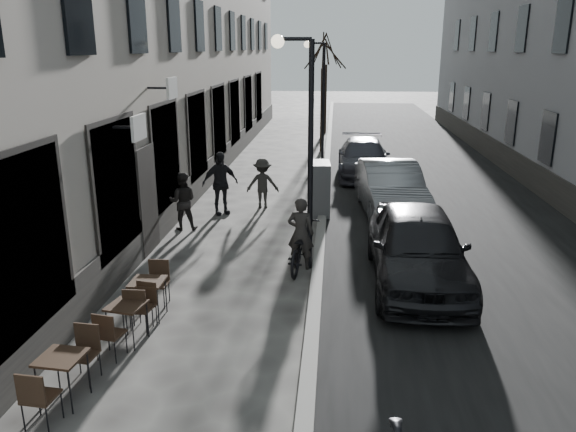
# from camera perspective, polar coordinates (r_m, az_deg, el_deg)

# --- Properties ---
(road) EXTENTS (7.30, 60.00, 0.00)m
(road) POSITION_cam_1_polar(r_m,az_deg,el_deg) (22.72, 13.14, 4.04)
(road) COLOR black
(road) RESTS_ON ground
(kerb) EXTENTS (0.25, 60.00, 0.12)m
(kerb) POSITION_cam_1_polar(r_m,az_deg,el_deg) (22.46, 3.88, 4.45)
(kerb) COLOR gray
(kerb) RESTS_ON ground
(streetlamp_near) EXTENTS (0.90, 0.28, 5.09)m
(streetlamp_near) POSITION_cam_1_polar(r_m,az_deg,el_deg) (12.08, 1.51, 8.79)
(streetlamp_near) COLOR black
(streetlamp_near) RESTS_ON ground
(streetlamp_far) EXTENTS (0.90, 0.28, 5.09)m
(streetlamp_far) POSITION_cam_1_polar(r_m,az_deg,el_deg) (24.01, 3.21, 12.74)
(streetlamp_far) COLOR black
(streetlamp_far) RESTS_ON ground
(tree_near) EXTENTS (2.40, 2.40, 5.70)m
(tree_near) POSITION_cam_1_polar(r_m,az_deg,el_deg) (26.95, 3.62, 16.37)
(tree_near) COLOR black
(tree_near) RESTS_ON ground
(tree_far) EXTENTS (2.40, 2.40, 5.70)m
(tree_far) POSITION_cam_1_polar(r_m,az_deg,el_deg) (32.95, 3.86, 16.43)
(tree_far) COLOR black
(tree_far) RESTS_ON ground
(bistro_set_a) EXTENTS (0.64, 1.48, 0.86)m
(bistro_set_a) POSITION_cam_1_polar(r_m,az_deg,el_deg) (8.76, -21.90, -14.67)
(bistro_set_a) COLOR black
(bistro_set_a) RESTS_ON ground
(bistro_set_b) EXTENTS (0.67, 1.45, 0.83)m
(bistro_set_b) POSITION_cam_1_polar(r_m,az_deg,el_deg) (10.02, -16.00, -10.04)
(bistro_set_b) COLOR black
(bistro_set_b) RESTS_ON ground
(bistro_set_c) EXTENTS (0.60, 1.47, 0.87)m
(bistro_set_c) POSITION_cam_1_polar(r_m,az_deg,el_deg) (10.77, -14.00, -7.80)
(bistro_set_c) COLOR black
(bistro_set_c) RESTS_ON ground
(utility_cabinet) EXTENTS (0.66, 1.10, 1.59)m
(utility_cabinet) POSITION_cam_1_polar(r_m,az_deg,el_deg) (16.76, 3.23, 2.79)
(utility_cabinet) COLOR #5B5B5D
(utility_cabinet) RESTS_ON ground
(bicycle) EXTENTS (0.95, 2.01, 1.02)m
(bicycle) POSITION_cam_1_polar(r_m,az_deg,el_deg) (12.70, 1.29, -3.15)
(bicycle) COLOR black
(bicycle) RESTS_ON ground
(cyclist_rider) EXTENTS (0.66, 0.48, 1.66)m
(cyclist_rider) POSITION_cam_1_polar(r_m,az_deg,el_deg) (12.60, 1.30, -1.77)
(cyclist_rider) COLOR #2B2825
(cyclist_rider) RESTS_ON ground
(pedestrian_near) EXTENTS (0.87, 0.73, 1.60)m
(pedestrian_near) POSITION_cam_1_polar(r_m,az_deg,el_deg) (15.60, -10.67, 1.49)
(pedestrian_near) COLOR black
(pedestrian_near) RESTS_ON ground
(pedestrian_mid) EXTENTS (1.04, 0.64, 1.56)m
(pedestrian_mid) POSITION_cam_1_polar(r_m,az_deg,el_deg) (17.47, -2.59, 3.32)
(pedestrian_mid) COLOR #2B2926
(pedestrian_mid) RESTS_ON ground
(pedestrian_far) EXTENTS (1.19, 0.97, 1.89)m
(pedestrian_far) POSITION_cam_1_polar(r_m,az_deg,el_deg) (16.88, -6.91, 3.32)
(pedestrian_far) COLOR black
(pedestrian_far) RESTS_ON ground
(car_near) EXTENTS (1.95, 4.79, 1.63)m
(car_near) POSITION_cam_1_polar(r_m,az_deg,el_deg) (12.11, 13.02, -3.08)
(car_near) COLOR black
(car_near) RESTS_ON ground
(car_mid) EXTENTS (2.04, 4.82, 1.55)m
(car_mid) POSITION_cam_1_polar(r_m,az_deg,el_deg) (17.09, 10.39, 2.74)
(car_mid) COLOR gray
(car_mid) RESTS_ON ground
(car_far) EXTENTS (1.99, 4.83, 1.40)m
(car_far) POSITION_cam_1_polar(r_m,az_deg,el_deg) (22.19, 7.66, 5.88)
(car_far) COLOR #363740
(car_far) RESTS_ON ground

